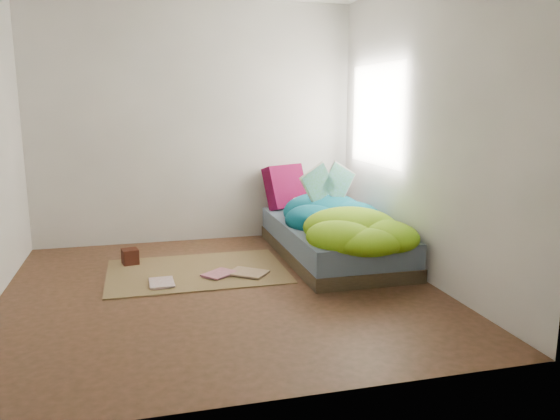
# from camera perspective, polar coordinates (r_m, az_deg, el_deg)

# --- Properties ---
(ground) EXTENTS (3.50, 3.50, 0.00)m
(ground) POSITION_cam_1_polar(r_m,az_deg,el_deg) (4.58, -6.02, -8.34)
(ground) COLOR #3D2A17
(ground) RESTS_ON ground
(room_walls) EXTENTS (3.54, 3.54, 2.62)m
(room_walls) POSITION_cam_1_polar(r_m,az_deg,el_deg) (4.33, -6.31, 12.43)
(room_walls) COLOR beige
(room_walls) RESTS_ON ground
(bed) EXTENTS (1.00, 2.00, 0.34)m
(bed) POSITION_cam_1_polar(r_m,az_deg,el_deg) (5.50, 5.47, -3.15)
(bed) COLOR #382D1E
(bed) RESTS_ON ground
(duvet) EXTENTS (0.96, 1.84, 0.34)m
(duvet) POSITION_cam_1_polar(r_m,az_deg,el_deg) (5.22, 6.37, -0.10)
(duvet) COLOR #07627A
(duvet) RESTS_ON bed
(rug) EXTENTS (1.60, 1.10, 0.01)m
(rug) POSITION_cam_1_polar(r_m,az_deg,el_deg) (5.08, -8.65, -6.34)
(rug) COLOR brown
(rug) RESTS_ON ground
(pillow_floral) EXTENTS (0.57, 0.37, 0.12)m
(pillow_floral) POSITION_cam_1_polar(r_m,az_deg,el_deg) (6.22, 3.81, 0.78)
(pillow_floral) COLOR beige
(pillow_floral) RESTS_ON bed
(pillow_magenta) EXTENTS (0.50, 0.34, 0.48)m
(pillow_magenta) POSITION_cam_1_polar(r_m,az_deg,el_deg) (6.19, 0.60, 2.44)
(pillow_magenta) COLOR #470418
(pillow_magenta) RESTS_ON bed
(open_book) EXTENTS (0.52, 0.22, 0.31)m
(open_book) POSITION_cam_1_polar(r_m,az_deg,el_deg) (5.48, 5.13, 3.90)
(open_book) COLOR #2C883A
(open_book) RESTS_ON duvet
(wooden_box) EXTENTS (0.17, 0.17, 0.14)m
(wooden_box) POSITION_cam_1_polar(r_m,az_deg,el_deg) (5.40, -15.39, -4.70)
(wooden_box) COLOR #3B130D
(wooden_box) RESTS_ON rug
(floor_book_a) EXTENTS (0.21, 0.29, 0.02)m
(floor_book_a) POSITION_cam_1_polar(r_m,az_deg,el_deg) (4.77, -13.49, -7.53)
(floor_book_a) COLOR silver
(floor_book_a) RESTS_ON rug
(floor_book_b) EXTENTS (0.34, 0.34, 0.03)m
(floor_book_b) POSITION_cam_1_polar(r_m,az_deg,el_deg) (4.98, -7.28, -6.45)
(floor_book_b) COLOR pink
(floor_book_b) RESTS_ON rug
(floor_book_c) EXTENTS (0.41, 0.39, 0.02)m
(floor_book_c) POSITION_cam_1_polar(r_m,az_deg,el_deg) (4.82, -4.02, -6.99)
(floor_book_c) COLOR tan
(floor_book_c) RESTS_ON rug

